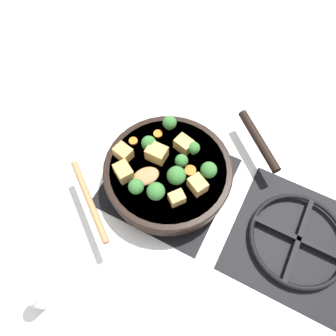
# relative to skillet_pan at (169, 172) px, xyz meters

# --- Properties ---
(ground_plane) EXTENTS (2.40, 2.40, 0.00)m
(ground_plane) POSITION_rel_skillet_pan_xyz_m (0.00, -0.00, -0.06)
(ground_plane) COLOR silver
(front_burner_grate) EXTENTS (0.31, 0.31, 0.03)m
(front_burner_grate) POSITION_rel_skillet_pan_xyz_m (0.00, -0.00, -0.04)
(front_burner_grate) COLOR black
(front_burner_grate) RESTS_ON ground_plane
(rear_burner_grate) EXTENTS (0.31, 0.31, 0.03)m
(rear_burner_grate) POSITION_rel_skillet_pan_xyz_m (0.00, 0.36, -0.04)
(rear_burner_grate) COLOR black
(rear_burner_grate) RESTS_ON ground_plane
(skillet_pan) EXTENTS (0.44, 0.42, 0.05)m
(skillet_pan) POSITION_rel_skillet_pan_xyz_m (0.00, 0.00, 0.00)
(skillet_pan) COLOR black
(skillet_pan) RESTS_ON front_burner_grate
(wooden_spoon) EXTENTS (0.23, 0.22, 0.02)m
(wooden_spoon) POSITION_rel_skillet_pan_xyz_m (0.12, -0.09, 0.03)
(wooden_spoon) COLOR #A87A4C
(wooden_spoon) RESTS_ON skillet_pan
(tofu_cube_center_large) EXTENTS (0.04, 0.05, 0.04)m
(tofu_cube_center_large) POSITION_rel_skillet_pan_xyz_m (-0.01, -0.04, 0.04)
(tofu_cube_center_large) COLOR tan
(tofu_cube_center_large) RESTS_ON skillet_pan
(tofu_cube_near_handle) EXTENTS (0.04, 0.05, 0.03)m
(tofu_cube_near_handle) POSITION_rel_skillet_pan_xyz_m (-0.07, 0.01, 0.04)
(tofu_cube_near_handle) COLOR tan
(tofu_cube_near_handle) RESTS_ON skillet_pan
(tofu_cube_east_chunk) EXTENTS (0.05, 0.06, 0.04)m
(tofu_cube_east_chunk) POSITION_rel_skillet_pan_xyz_m (0.07, -0.09, 0.04)
(tofu_cube_east_chunk) COLOR tan
(tofu_cube_east_chunk) RESTS_ON skillet_pan
(tofu_cube_west_chunk) EXTENTS (0.05, 0.04, 0.03)m
(tofu_cube_west_chunk) POSITION_rel_skillet_pan_xyz_m (0.07, 0.06, 0.04)
(tofu_cube_west_chunk) COLOR tan
(tofu_cube_west_chunk) RESTS_ON skillet_pan
(tofu_cube_back_piece) EXTENTS (0.05, 0.05, 0.03)m
(tofu_cube_back_piece) POSITION_rel_skillet_pan_xyz_m (0.02, 0.09, 0.04)
(tofu_cube_back_piece) COLOR tan
(tofu_cube_back_piece) RESTS_ON skillet_pan
(tofu_cube_front_piece) EXTENTS (0.04, 0.05, 0.03)m
(tofu_cube_front_piece) POSITION_rel_skillet_pan_xyz_m (0.02, -0.12, 0.04)
(tofu_cube_front_piece) COLOR tan
(tofu_cube_front_piece) RESTS_ON skillet_pan
(broccoli_floret_near_spoon) EXTENTS (0.04, 0.04, 0.04)m
(broccoli_floret_near_spoon) POSITION_rel_skillet_pan_xyz_m (-0.11, -0.05, 0.05)
(broccoli_floret_near_spoon) COLOR #709956
(broccoli_floret_near_spoon) RESTS_ON skillet_pan
(broccoli_floret_center_top) EXTENTS (0.04, 0.04, 0.05)m
(broccoli_floret_center_top) POSITION_rel_skillet_pan_xyz_m (-0.03, -0.07, 0.05)
(broccoli_floret_center_top) COLOR #709956
(broccoli_floret_center_top) RESTS_ON skillet_pan
(broccoli_floret_east_rim) EXTENTS (0.04, 0.04, 0.05)m
(broccoli_floret_east_rim) POSITION_rel_skillet_pan_xyz_m (-0.03, 0.10, 0.05)
(broccoli_floret_east_rim) COLOR #709956
(broccoli_floret_east_rim) RESTS_ON skillet_pan
(broccoli_floret_west_rim) EXTENTS (0.04, 0.04, 0.05)m
(broccoli_floret_west_rim) POSITION_rel_skillet_pan_xyz_m (0.09, -0.04, 0.05)
(broccoli_floret_west_rim) COLOR #709956
(broccoli_floret_west_rim) RESTS_ON skillet_pan
(broccoli_floret_north_edge) EXTENTS (0.03, 0.03, 0.04)m
(broccoli_floret_north_edge) POSITION_rel_skillet_pan_xyz_m (-0.02, 0.02, 0.05)
(broccoli_floret_north_edge) COLOR #709956
(broccoli_floret_north_edge) RESTS_ON skillet_pan
(broccoli_floret_south_cluster) EXTENTS (0.03, 0.03, 0.04)m
(broccoli_floret_south_cluster) POSITION_rel_skillet_pan_xyz_m (-0.07, 0.04, 0.05)
(broccoli_floret_south_cluster) COLOR #709956
(broccoli_floret_south_cluster) RESTS_ON skillet_pan
(broccoli_floret_mid_floret) EXTENTS (0.05, 0.05, 0.05)m
(broccoli_floret_mid_floret) POSITION_rel_skillet_pan_xyz_m (0.03, 0.03, 0.05)
(broccoli_floret_mid_floret) COLOR #709956
(broccoli_floret_mid_floret) RESTS_ON skillet_pan
(broccoli_floret_small_inner) EXTENTS (0.04, 0.04, 0.05)m
(broccoli_floret_small_inner) POSITION_rel_skillet_pan_xyz_m (0.08, 0.01, 0.05)
(broccoli_floret_small_inner) COLOR #709956
(broccoli_floret_small_inner) RESTS_ON skillet_pan
(carrot_slice_orange_thin) EXTENTS (0.02, 0.02, 0.01)m
(carrot_slice_orange_thin) POSITION_rel_skillet_pan_xyz_m (-0.03, -0.12, 0.03)
(carrot_slice_orange_thin) COLOR orange
(carrot_slice_orange_thin) RESTS_ON skillet_pan
(carrot_slice_near_center) EXTENTS (0.03, 0.03, 0.01)m
(carrot_slice_near_center) POSITION_rel_skillet_pan_xyz_m (-0.02, 0.05, 0.03)
(carrot_slice_near_center) COLOR orange
(carrot_slice_near_center) RESTS_ON skillet_pan
(carrot_slice_edge_slice) EXTENTS (0.02, 0.02, 0.01)m
(carrot_slice_edge_slice) POSITION_rel_skillet_pan_xyz_m (-0.08, -0.07, 0.03)
(carrot_slice_edge_slice) COLOR orange
(carrot_slice_edge_slice) RESTS_ON skillet_pan
(salt_shaker) EXTENTS (0.04, 0.04, 0.09)m
(salt_shaker) POSITION_rel_skillet_pan_xyz_m (0.41, -0.11, -0.01)
(salt_shaker) COLOR white
(salt_shaker) RESTS_ON ground_plane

